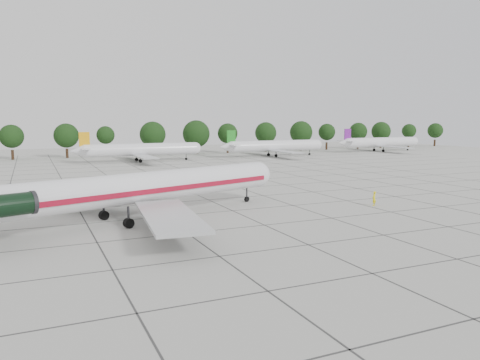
{
  "coord_description": "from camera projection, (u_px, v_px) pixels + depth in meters",
  "views": [
    {
      "loc": [
        -20.81,
        -48.27,
        10.45
      ],
      "look_at": [
        0.95,
        0.03,
        3.5
      ],
      "focal_mm": 35.0,
      "sensor_mm": 36.0,
      "label": 1
    }
  ],
  "objects": [
    {
      "name": "bg_airliner_e",
      "position": [
        381.0,
        142.0,
        150.65
      ],
      "size": [
        28.24,
        27.2,
        7.4
      ],
      "color": "silver",
      "rests_on": "ground"
    },
    {
      "name": "main_airliner",
      "position": [
        120.0,
        190.0,
        46.8
      ],
      "size": [
        40.06,
        30.52,
        9.63
      ],
      "rotation": [
        0.0,
        0.0,
        0.33
      ],
      "color": "silver",
      "rests_on": "ground"
    },
    {
      "name": "tree_line",
      "position": [
        66.0,
        136.0,
        124.77
      ],
      "size": [
        249.86,
        8.44,
        10.22
      ],
      "color": "#332114",
      "rests_on": "ground"
    },
    {
      "name": "ground",
      "position": [
        233.0,
        211.0,
        53.47
      ],
      "size": [
        260.0,
        260.0,
        0.0
      ],
      "primitive_type": "plane",
      "color": "#B4B4AD",
      "rests_on": "ground"
    },
    {
      "name": "bg_airliner_c",
      "position": [
        141.0,
        150.0,
        114.33
      ],
      "size": [
        28.24,
        27.2,
        7.4
      ],
      "color": "silver",
      "rests_on": "ground"
    },
    {
      "name": "bg_airliner_d",
      "position": [
        275.0,
        146.0,
        130.35
      ],
      "size": [
        28.24,
        27.2,
        7.4
      ],
      "color": "silver",
      "rests_on": "ground"
    },
    {
      "name": "ground_crew",
      "position": [
        374.0,
        199.0,
        56.45
      ],
      "size": [
        0.77,
        0.7,
        1.77
      ],
      "primitive_type": "imported",
      "rotation": [
        0.0,
        0.0,
        3.7
      ],
      "color": "yellow",
      "rests_on": "ground"
    },
    {
      "name": "apron_joints",
      "position": [
        191.0,
        192.0,
        67.03
      ],
      "size": [
        170.0,
        170.0,
        0.02
      ],
      "primitive_type": "cube",
      "color": "#383838",
      "rests_on": "ground"
    }
  ]
}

